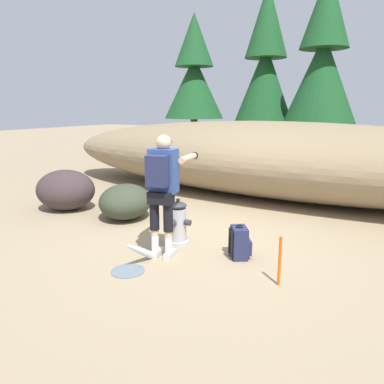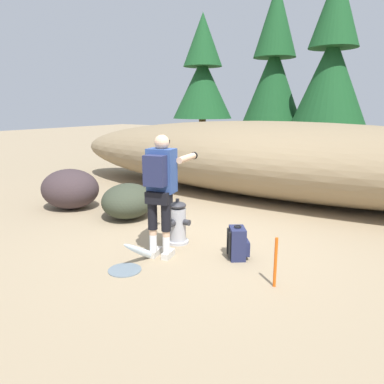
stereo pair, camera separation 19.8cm
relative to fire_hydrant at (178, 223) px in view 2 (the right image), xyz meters
name	(u,v)px [view 2 (the right image)]	position (x,y,z in m)	size (l,w,h in m)	color
ground_plane	(195,244)	(0.21, 0.15, -0.34)	(56.00, 56.00, 0.04)	#998466
dirt_embankment	(280,159)	(0.21, 3.77, 0.54)	(12.01, 3.20, 1.72)	#897556
fire_hydrant	(178,223)	(0.00, 0.00, 0.00)	(0.43, 0.38, 0.70)	#B2B2B7
hydrant_water_jet	(146,257)	(0.00, -0.75, -0.28)	(0.43, 1.24, 0.72)	silver
utility_worker	(161,182)	(0.11, -0.52, 0.75)	(0.65, 1.03, 1.68)	beige
spare_backpack	(238,243)	(1.03, -0.04, -0.10)	(0.36, 0.36, 0.47)	#23284C
boulder_large	(128,201)	(-1.55, 0.58, 0.00)	(1.12, 0.96, 0.64)	#353C2C
boulder_mid	(70,189)	(-2.97, 0.42, 0.09)	(1.18, 1.00, 0.81)	#3D2F32
pine_tree_far_left	(203,76)	(-4.61, 8.26, 2.87)	(2.29, 2.29, 5.47)	#47331E
pine_tree_left	(274,70)	(-1.93, 8.71, 2.98)	(2.30, 2.30, 6.20)	#47331E
pine_tree_center	(332,62)	(0.15, 8.25, 3.09)	(2.36, 2.36, 6.20)	#47331E
survey_stake	(275,262)	(1.76, -0.54, -0.02)	(0.04, 0.04, 0.60)	#E55914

